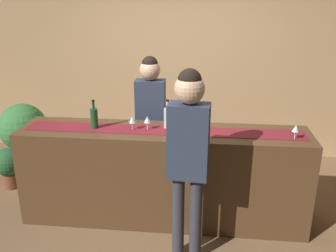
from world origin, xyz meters
TOP-DOWN VIEW (x-y plane):
  - ground_plane at (0.00, 0.00)m, footprint 10.00×10.00m
  - back_wall at (0.00, 1.90)m, footprint 6.00×0.12m
  - bar_counter at (0.00, 0.00)m, footprint 2.95×0.60m
  - counter_runner_cloth at (0.00, 0.00)m, footprint 2.80×0.28m
  - wine_bottle_clear at (0.04, 0.08)m, footprint 0.07×0.07m
  - wine_bottle_green at (-0.70, -0.01)m, footprint 0.07×0.07m
  - wine_glass_near_customer at (-0.16, 0.00)m, footprint 0.07×0.07m
  - wine_glass_mid_counter at (-0.31, -0.02)m, footprint 0.07×0.07m
  - wine_glass_far_end at (1.27, -0.11)m, footprint 0.07×0.07m
  - bartender at (-0.22, 0.58)m, footprint 0.35×0.23m
  - customer_sipping at (0.29, -0.60)m, footprint 0.36×0.25m
  - potted_plant_tall at (-2.03, 0.99)m, footprint 0.64×0.64m
  - potted_plant_small at (-2.00, 0.47)m, footprint 0.36×0.36m

SIDE VIEW (x-z plane):
  - ground_plane at x=0.00m, z-range 0.00..0.00m
  - potted_plant_small at x=-2.00m, z-range 0.04..0.56m
  - bar_counter at x=0.00m, z-range 0.00..1.01m
  - potted_plant_tall at x=-2.03m, z-range 0.07..1.01m
  - counter_runner_cloth at x=0.00m, z-range 1.01..1.02m
  - bartender at x=-0.22m, z-range 0.19..1.86m
  - customer_sipping at x=0.29m, z-range 0.22..1.98m
  - wine_glass_near_customer at x=-0.16m, z-range 1.05..1.19m
  - wine_glass_mid_counter at x=-0.31m, z-range 1.05..1.19m
  - wine_glass_far_end at x=1.27m, z-range 1.05..1.19m
  - wine_bottle_clear at x=0.04m, z-range 0.98..1.28m
  - wine_bottle_green at x=-0.70m, z-range 0.98..1.28m
  - back_wall at x=0.00m, z-range 0.00..2.90m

